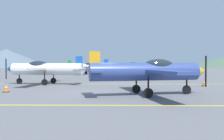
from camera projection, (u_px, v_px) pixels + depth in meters
name	position (u px, v px, depth m)	size (l,w,h in m)	color
ground_plane	(94.00, 94.00, 15.06)	(400.00, 400.00, 0.00)	slate
apron_line_near	(86.00, 105.00, 10.93)	(80.00, 0.16, 0.01)	yellow
apron_line_far	(102.00, 84.00, 22.85)	(80.00, 0.16, 0.01)	yellow
airplane_near	(150.00, 71.00, 14.51)	(7.76, 8.83, 2.65)	#33478C
airplane_mid	(44.00, 69.00, 22.51)	(7.72, 8.87, 2.65)	white
airplane_far	(129.00, 67.00, 35.34)	(7.74, 8.88, 2.65)	#33478C
airplane_back	(86.00, 66.00, 44.09)	(7.76, 8.83, 2.65)	silver
car_sedan	(145.00, 70.00, 46.27)	(4.59, 2.72, 1.62)	red
traffic_cone_front	(204.00, 83.00, 20.59)	(0.36, 0.36, 0.59)	black
traffic_cone_side	(6.00, 88.00, 16.13)	(0.36, 0.36, 0.59)	black
hill_left	(6.00, 58.00, 138.45)	(53.04, 53.04, 10.85)	slate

